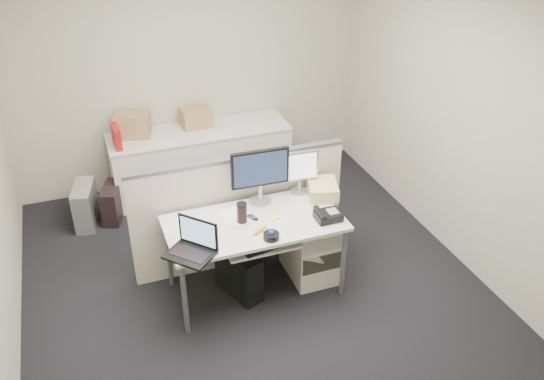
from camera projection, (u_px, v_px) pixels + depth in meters
name	position (u px, v px, depth m)	size (l,w,h in m)	color
floor	(256.00, 289.00, 5.23)	(4.00, 4.50, 0.01)	black
wall_back	(188.00, 69.00, 6.35)	(4.00, 0.02, 2.70)	#B4AE95
wall_front	(404.00, 361.00, 2.72)	(4.00, 0.02, 2.70)	#B4AE95
wall_right	(465.00, 121.00, 5.13)	(0.02, 4.50, 2.70)	#B4AE95
desk	(254.00, 228.00, 4.89)	(1.50, 0.75, 0.73)	white
keyboard_tray	(261.00, 244.00, 4.76)	(0.62, 0.32, 0.02)	white
drawer_pedestal	(310.00, 244.00, 5.26)	(0.40, 0.55, 0.65)	beige
cubicle_partition	(239.00, 213.00, 5.30)	(2.00, 0.06, 1.10)	beige
back_counter	(201.00, 161.00, 6.60)	(2.00, 0.60, 0.72)	beige
monitor_main	(260.00, 177.00, 4.99)	(0.52, 0.20, 0.52)	black
monitor_small	(300.00, 173.00, 5.17)	(0.33, 0.17, 0.41)	#B7B7BC
laptop	(189.00, 242.00, 4.37)	(0.36, 0.27, 0.27)	black
trackball	(271.00, 236.00, 4.63)	(0.13, 0.13, 0.05)	black
desk_phone	(328.00, 216.00, 4.87)	(0.21, 0.17, 0.07)	black
paper_stack	(237.00, 216.00, 4.91)	(0.23, 0.29, 0.01)	white
sticky_pad	(274.00, 217.00, 4.90)	(0.09, 0.09, 0.01)	yellow
travel_mug	(242.00, 214.00, 4.79)	(0.08, 0.08, 0.18)	black
banana	(260.00, 229.00, 4.72)	(0.17, 0.04, 0.04)	#FFE542
cellphone	(252.00, 218.00, 4.89)	(0.05, 0.10, 0.01)	black
manila_folders	(323.00, 189.00, 5.20)	(0.25, 0.33, 0.12)	#CCBD6F
keyboard	(269.00, 243.00, 4.73)	(0.48, 0.17, 0.03)	black
pc_tower_desk	(239.00, 273.00, 5.07)	(0.19, 0.47, 0.44)	black
pc_tower_spare_dark	(113.00, 202.00, 6.13)	(0.17, 0.42, 0.39)	black
pc_tower_spare_silver	(85.00, 205.00, 6.03)	(0.19, 0.47, 0.44)	#B7B7BC
cardboard_box_left	(133.00, 125.00, 6.23)	(0.37, 0.28, 0.28)	tan
cardboard_box_right	(196.00, 118.00, 6.45)	(0.33, 0.25, 0.24)	tan
red_binder	(117.00, 138.00, 6.01)	(0.06, 0.27, 0.25)	maroon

